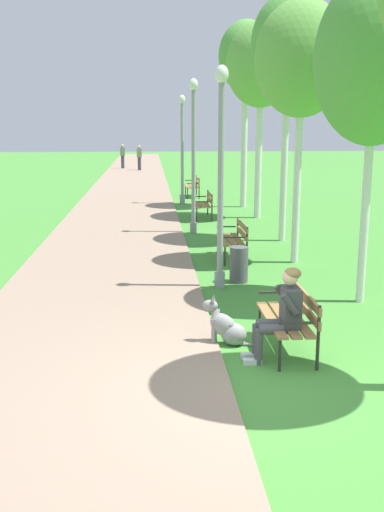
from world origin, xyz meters
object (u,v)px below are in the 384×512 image
object	(u,v)px
lamp_post_mid	(193,155)
birch_tree_third	(302,60)
person_seated_on_near_bench	(282,311)
birch_tree_fifth	(261,66)
lamp_post_near	(221,177)
birch_tree_fourth	(288,47)
lamp_post_far	(182,149)
litter_bin	(239,265)
birch_tree_sixth	(246,58)
park_bench_mid	(234,237)
park_bench_far	(204,203)
pedestrian_further_distant	(123,156)
park_bench_furthest	(193,185)
pedestrian_distant	(139,158)
birch_tree_second	(375,59)
dog_grey	(227,327)
park_bench_near	(291,315)

from	to	relation	value
lamp_post_mid	birch_tree_third	size ratio (longest dim) A/B	0.76
lamp_post_mid	birch_tree_third	distance (m)	4.79
person_seated_on_near_bench	birch_tree_fifth	world-z (taller)	birch_tree_fifth
lamp_post_near	birch_tree_fourth	bearing A→B (deg)	64.00
lamp_post_far	litter_bin	world-z (taller)	lamp_post_far
lamp_post_mid	birch_tree_sixth	size ratio (longest dim) A/B	0.64
park_bench_mid	park_bench_far	xyz separation A→B (m)	(-0.13, 6.03, 0.00)
birch_tree_sixth	pedestrian_further_distant	bearing A→B (deg)	105.18
park_bench_mid	pedestrian_further_distant	size ratio (longest dim) A/B	0.91
person_seated_on_near_bench	litter_bin	size ratio (longest dim) A/B	1.79
park_bench_furthest	birch_tree_fourth	size ratio (longest dim) A/B	0.24
pedestrian_distant	pedestrian_further_distant	size ratio (longest dim) A/B	1.00
park_bench_furthest	birch_tree_second	world-z (taller)	birch_tree_second
birch_tree_sixth	litter_bin	bearing A→B (deg)	-99.34
lamp_post_near	pedestrian_further_distant	xyz separation A→B (m)	(-3.08, 30.40, -1.25)
lamp_post_far	pedestrian_further_distant	distance (m)	18.75
park_bench_furthest	dog_grey	xyz separation A→B (m)	(-0.81, -17.21, -0.25)
park_bench_furthest	lamp_post_far	bearing A→B (deg)	-104.63
lamp_post_far	birch_tree_sixth	distance (m)	3.99
litter_bin	birch_tree_fifth	bearing A→B (deg)	77.28
pedestrian_distant	park_bench_mid	bearing A→B (deg)	-84.46
lamp_post_far	birch_tree_fifth	distance (m)	4.99
lamp_post_near	birch_tree_third	world-z (taller)	birch_tree_third
lamp_post_near	pedestrian_distant	distance (m)	28.72
park_bench_mid	birch_tree_third	distance (m)	4.06
park_bench_far	park_bench_furthest	size ratio (longest dim) A/B	1.00
person_seated_on_near_bench	litter_bin	bearing A→B (deg)	89.48
park_bench_far	park_bench_furthest	xyz separation A→B (m)	(0.07, 5.78, 0.00)
birch_tree_second	birch_tree_fifth	distance (m)	9.52
birch_tree_second	pedestrian_distant	world-z (taller)	birch_tree_second
litter_bin	birch_tree_second	bearing A→B (deg)	-37.22
birch_tree_fourth	birch_tree_second	bearing A→B (deg)	-88.42
birch_tree_fifth	pedestrian_further_distant	world-z (taller)	birch_tree_fifth
park_bench_near	birch_tree_third	size ratio (longest dim) A/B	0.27
birch_tree_third	birch_tree_fifth	bearing A→B (deg)	87.15
park_bench_near	dog_grey	bearing A→B (deg)	161.82
lamp_post_mid	birch_tree_third	bearing A→B (deg)	-62.45
dog_grey	birch_tree_fifth	size ratio (longest dim) A/B	0.13
dog_grey	pedestrian_distant	xyz separation A→B (m)	(-1.67, 31.60, 0.58)
dog_grey	birch_tree_fourth	distance (m)	9.11
birch_tree_fifth	park_bench_furthest	bearing A→B (deg)	106.05
dog_grey	birch_tree_sixth	distance (m)	15.08
lamp_post_mid	birch_tree_fifth	bearing A→B (deg)	48.98
park_bench_furthest	lamp_post_mid	size ratio (longest dim) A/B	0.36
birch_tree_third	birch_tree_sixth	xyz separation A→B (m)	(0.26, 9.07, 0.96)
litter_bin	pedestrian_distant	bearing A→B (deg)	94.75
litter_bin	pedestrian_distant	world-z (taller)	pedestrian_distant
park_bench_mid	dog_grey	xyz separation A→B (m)	(-0.87, -5.39, -0.25)
birch_tree_second	litter_bin	bearing A→B (deg)	142.78
park_bench_near	park_bench_mid	distance (m)	5.67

